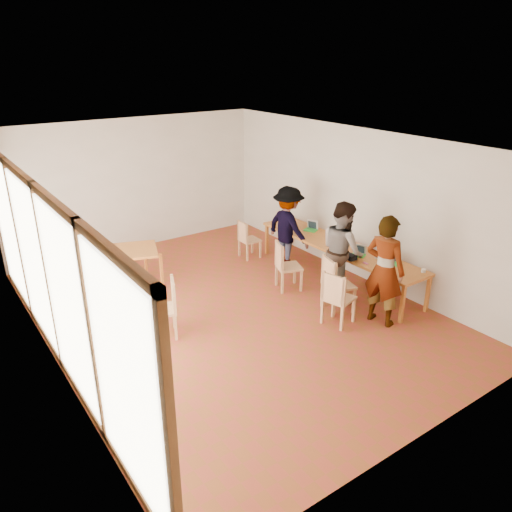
{
  "coord_description": "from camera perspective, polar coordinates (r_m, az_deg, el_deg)",
  "views": [
    {
      "loc": [
        -4.21,
        -6.74,
        4.33
      ],
      "look_at": [
        0.33,
        -0.33,
        1.1
      ],
      "focal_mm": 35.0,
      "sensor_mm": 36.0,
      "label": 1
    }
  ],
  "objects": [
    {
      "name": "ground",
      "position": [
        9.05,
        -2.91,
        -6.27
      ],
      "size": [
        8.0,
        8.0,
        0.0
      ],
      "primitive_type": "plane",
      "color": "#9A3C25",
      "rests_on": "ground"
    },
    {
      "name": "wall_back",
      "position": [
        11.88,
        -13.59,
        7.94
      ],
      "size": [
        6.0,
        0.1,
        3.0
      ],
      "primitive_type": "cube",
      "color": "beige",
      "rests_on": "ground"
    },
    {
      "name": "wall_front",
      "position": [
        5.76,
        18.95,
        -8.4
      ],
      "size": [
        6.0,
        0.1,
        3.0
      ],
      "primitive_type": "cube",
      "color": "beige",
      "rests_on": "ground"
    },
    {
      "name": "wall_right",
      "position": [
        10.27,
        11.26,
        5.91
      ],
      "size": [
        0.1,
        8.0,
        3.0
      ],
      "primitive_type": "cube",
      "color": "beige",
      "rests_on": "ground"
    },
    {
      "name": "window_wall",
      "position": [
        7.42,
        -22.81,
        -1.93
      ],
      "size": [
        0.1,
        8.0,
        3.0
      ],
      "primitive_type": "cube",
      "color": "white",
      "rests_on": "ground"
    },
    {
      "name": "ceiling",
      "position": [
        8.05,
        -3.33,
        12.95
      ],
      "size": [
        6.0,
        8.0,
        0.04
      ],
      "primitive_type": "cube",
      "color": "white",
      "rests_on": "wall_back"
    },
    {
      "name": "communal_table",
      "position": [
        10.11,
        9.37,
        1.01
      ],
      "size": [
        0.8,
        4.0,
        0.75
      ],
      "color": "orange",
      "rests_on": "ground"
    },
    {
      "name": "side_table",
      "position": [
        10.05,
        -13.83,
        0.31
      ],
      "size": [
        0.9,
        0.9,
        0.75
      ],
      "rotation": [
        0.0,
        0.0,
        -0.35
      ],
      "color": "orange",
      "rests_on": "ground"
    },
    {
      "name": "chair_near",
      "position": [
        8.43,
        9.14,
        -4.24
      ],
      "size": [
        0.55,
        0.55,
        0.52
      ],
      "rotation": [
        0.0,
        0.0,
        0.25
      ],
      "color": "tan",
      "rests_on": "ground"
    },
    {
      "name": "chair_mid",
      "position": [
        8.86,
        8.89,
        -2.62
      ],
      "size": [
        0.58,
        0.58,
        0.55
      ],
      "rotation": [
        0.0,
        0.0,
        -0.25
      ],
      "color": "tan",
      "rests_on": "ground"
    },
    {
      "name": "chair_far",
      "position": [
        9.6,
        3.22,
        -0.6
      ],
      "size": [
        0.58,
        0.58,
        0.51
      ],
      "rotation": [
        0.0,
        0.0,
        -0.35
      ],
      "color": "tan",
      "rests_on": "ground"
    },
    {
      "name": "chair_empty",
      "position": [
        11.11,
        -1.13,
        2.32
      ],
      "size": [
        0.42,
        0.42,
        0.46
      ],
      "rotation": [
        0.0,
        0.0,
        -0.05
      ],
      "color": "tan",
      "rests_on": "ground"
    },
    {
      "name": "chair_spare",
      "position": [
        8.17,
        -10.07,
        -5.18
      ],
      "size": [
        0.6,
        0.6,
        0.52
      ],
      "rotation": [
        0.0,
        0.0,
        2.75
      ],
      "color": "tan",
      "rests_on": "ground"
    },
    {
      "name": "person_near",
      "position": [
        8.54,
        14.47,
        -1.62
      ],
      "size": [
        0.61,
        0.79,
        1.93
      ],
      "primitive_type": "imported",
      "rotation": [
        0.0,
        0.0,
        1.8
      ],
      "color": "gray",
      "rests_on": "ground"
    },
    {
      "name": "person_mid",
      "position": [
        9.31,
        9.84,
        0.6
      ],
      "size": [
        0.96,
        1.09,
        1.87
      ],
      "primitive_type": "imported",
      "rotation": [
        0.0,
        0.0,
        1.24
      ],
      "color": "gray",
      "rests_on": "ground"
    },
    {
      "name": "person_far",
      "position": [
        10.59,
        3.68,
        3.29
      ],
      "size": [
        0.73,
        1.18,
        1.76
      ],
      "primitive_type": "imported",
      "rotation": [
        0.0,
        0.0,
        1.64
      ],
      "color": "gray",
      "rests_on": "ground"
    },
    {
      "name": "laptop_near",
      "position": [
        9.42,
        15.44,
        -0.48
      ],
      "size": [
        0.26,
        0.28,
        0.2
      ],
      "rotation": [
        0.0,
        0.0,
        0.29
      ],
      "color": "green",
      "rests_on": "communal_table"
    },
    {
      "name": "laptop_mid",
      "position": [
        9.64,
        11.71,
        0.43
      ],
      "size": [
        0.29,
        0.3,
        0.21
      ],
      "rotation": [
        0.0,
        0.0,
        0.44
      ],
      "color": "green",
      "rests_on": "communal_table"
    },
    {
      "name": "laptop_far",
      "position": [
        10.84,
        6.37,
        3.27
      ],
      "size": [
        0.31,
        0.32,
        0.22
      ],
      "rotation": [
        0.0,
        0.0,
        0.41
      ],
      "color": "green",
      "rests_on": "communal_table"
    },
    {
      "name": "yellow_mug",
      "position": [
        10.08,
        10.34,
        1.48
      ],
      "size": [
        0.13,
        0.13,
        0.1
      ],
      "primitive_type": "imported",
      "rotation": [
        0.0,
        0.0,
        -0.02
      ],
      "color": "gold",
      "rests_on": "communal_table"
    },
    {
      "name": "green_bottle",
      "position": [
        9.22,
        14.34,
        -0.29
      ],
      "size": [
        0.07,
        0.07,
        0.28
      ],
      "primitive_type": "cylinder",
      "color": "#156325",
      "rests_on": "communal_table"
    },
    {
      "name": "clear_glass",
      "position": [
        9.58,
        13.63,
        0.04
      ],
      "size": [
        0.07,
        0.07,
        0.09
      ],
      "primitive_type": "cylinder",
      "color": "silver",
      "rests_on": "communal_table"
    },
    {
      "name": "condiment_cup",
      "position": [
        9.2,
        18.6,
        -1.59
      ],
      "size": [
        0.08,
        0.08,
        0.06
      ],
      "primitive_type": "cylinder",
      "color": "white",
      "rests_on": "communal_table"
    },
    {
      "name": "pink_phone",
      "position": [
        9.29,
        12.41,
        -0.81
      ],
      "size": [
        0.05,
        0.1,
        0.01
      ],
      "primitive_type": "cube",
      "color": "#D64C82",
      "rests_on": "communal_table"
    },
    {
      "name": "black_pouch",
      "position": [
        9.44,
        10.62,
        -0.05
      ],
      "size": [
        0.16,
        0.26,
        0.09
      ],
      "primitive_type": "cube",
      "color": "black",
      "rests_on": "communal_table"
    }
  ]
}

